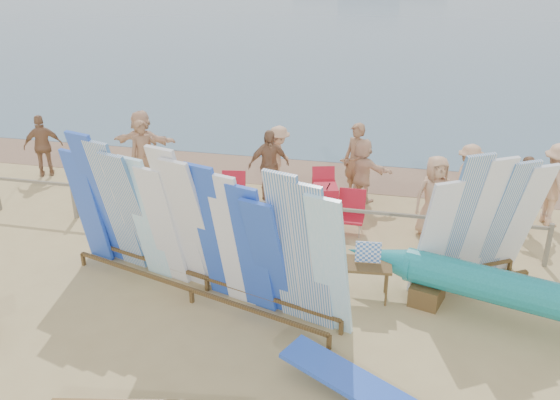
% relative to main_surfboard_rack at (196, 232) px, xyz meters
% --- Properties ---
extents(ground, '(160.00, 160.00, 0.00)m').
position_rel_main_surfboard_rack_xyz_m(ground, '(0.13, -0.49, -1.26)').
color(ground, tan).
rests_on(ground, ground).
extents(wet_sand_strip, '(40.00, 2.60, 0.01)m').
position_rel_main_surfboard_rack_xyz_m(wet_sand_strip, '(0.13, 6.71, -1.26)').
color(wet_sand_strip, '#815F48').
rests_on(wet_sand_strip, ground).
extents(fence, '(12.08, 0.08, 0.90)m').
position_rel_main_surfboard_rack_xyz_m(fence, '(0.13, 2.51, -0.63)').
color(fence, '#7A715C').
rests_on(fence, ground).
extents(main_surfboard_rack, '(5.54, 2.26, 2.81)m').
position_rel_main_surfboard_rack_xyz_m(main_surfboard_rack, '(0.00, 0.00, 0.00)').
color(main_surfboard_rack, brown).
rests_on(main_surfboard_rack, ground).
extents(side_surfboard_rack, '(2.33, 1.80, 2.69)m').
position_rel_main_surfboard_rack_xyz_m(side_surfboard_rack, '(4.71, 1.41, -0.05)').
color(side_surfboard_rack, brown).
rests_on(side_surfboard_rack, ground).
extents(outrigger_canoe, '(6.52, 2.43, 0.94)m').
position_rel_main_surfboard_rack_xyz_m(outrigger_canoe, '(5.63, 0.18, -0.66)').
color(outrigger_canoe, brown).
rests_on(outrigger_canoe, ground).
extents(vendor_table, '(0.87, 0.65, 1.10)m').
position_rel_main_surfboard_rack_xyz_m(vendor_table, '(2.85, 0.61, -0.90)').
color(vendor_table, brown).
rests_on(vendor_table, ground).
extents(beach_chair_left, '(0.63, 0.65, 0.88)m').
position_rel_main_surfboard_rack_xyz_m(beach_chair_left, '(-0.53, 3.75, -1.01)').
color(beach_chair_left, '#AC1221').
rests_on(beach_chair_left, ground).
extents(beach_chair_right, '(0.58, 0.61, 0.91)m').
position_rel_main_surfboard_rack_xyz_m(beach_chair_right, '(2.28, 3.16, -1.00)').
color(beach_chair_right, '#AC1221').
rests_on(beach_chair_right, ground).
extents(stroller, '(0.81, 0.99, 1.19)m').
position_rel_main_surfboard_rack_xyz_m(stroller, '(1.66, 3.55, -0.79)').
color(stroller, '#AC1221').
rests_on(stroller, ground).
extents(beachgoer_6, '(0.96, 0.70, 1.77)m').
position_rel_main_surfboard_rack_xyz_m(beachgoer_6, '(3.99, 3.41, -0.38)').
color(beachgoer_6, tan).
rests_on(beachgoer_6, ground).
extents(beachgoer_1, '(0.76, 0.71, 1.85)m').
position_rel_main_surfboard_rack_xyz_m(beachgoer_1, '(-2.96, 4.31, -0.34)').
color(beachgoer_1, '#8C6042').
rests_on(beachgoer_1, ground).
extents(beachgoer_11, '(1.72, 0.65, 1.83)m').
position_rel_main_surfboard_rack_xyz_m(beachgoer_11, '(-3.45, 5.27, -0.35)').
color(beachgoer_11, beige).
rests_on(beachgoer_11, ground).
extents(beachgoer_3, '(0.62, 1.10, 1.61)m').
position_rel_main_surfboard_rack_xyz_m(beachgoer_3, '(0.20, 5.36, -0.46)').
color(beachgoer_3, tan).
rests_on(beachgoer_3, ground).
extents(beachgoer_7, '(0.78, 0.70, 1.89)m').
position_rel_main_surfboard_rack_xyz_m(beachgoer_7, '(2.17, 5.05, -0.32)').
color(beachgoer_7, '#8C6042').
rests_on(beachgoer_7, ground).
extents(beachgoer_10, '(1.07, 0.78, 1.68)m').
position_rel_main_surfboard_rack_xyz_m(beachgoer_10, '(5.87, 4.11, -0.42)').
color(beachgoer_10, '#8C6042').
rests_on(beachgoer_10, ground).
extents(beachgoer_extra_0, '(0.84, 1.29, 1.85)m').
position_rel_main_surfboard_rack_xyz_m(beachgoer_extra_0, '(6.56, 4.56, -0.34)').
color(beachgoer_extra_0, tan).
rests_on(beachgoer_extra_0, ground).
extents(beachgoer_5, '(1.50, 1.07, 1.56)m').
position_rel_main_surfboard_rack_xyz_m(beachgoer_5, '(2.34, 4.97, -0.48)').
color(beachgoer_5, beige).
rests_on(beachgoer_5, ground).
extents(beachgoer_extra_1, '(1.05, 0.88, 1.66)m').
position_rel_main_surfboard_rack_xyz_m(beachgoer_extra_1, '(-6.07, 4.80, -0.43)').
color(beachgoer_extra_1, '#8C6042').
rests_on(beachgoer_extra_1, ground).
extents(beachgoer_9, '(0.82, 1.11, 1.59)m').
position_rel_main_surfboard_rack_xyz_m(beachgoer_9, '(4.77, 4.95, -0.47)').
color(beachgoer_9, tan).
rests_on(beachgoer_9, ground).
extents(beachgoer_4, '(1.10, 0.92, 1.74)m').
position_rel_main_surfboard_rack_xyz_m(beachgoer_4, '(0.14, 4.56, -0.39)').
color(beachgoer_4, '#8C6042').
rests_on(beachgoer_4, ground).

